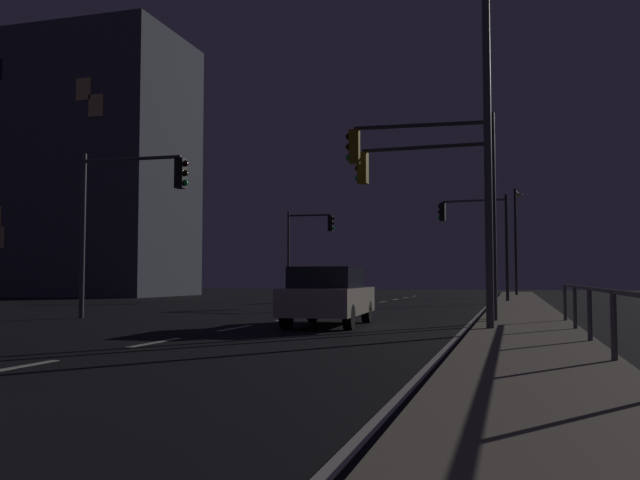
{
  "coord_description": "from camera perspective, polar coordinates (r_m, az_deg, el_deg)",
  "views": [
    {
      "loc": [
        6.84,
        -2.93,
        1.27
      ],
      "look_at": [
        -0.71,
        23.27,
        2.83
      ],
      "focal_mm": 37.73,
      "sensor_mm": 36.0,
      "label": 1
    }
  ],
  "objects": [
    {
      "name": "lane_edge_line",
      "position": [
        25.49,
        13.47,
        -6.03
      ],
      "size": [
        0.14,
        53.0,
        0.01
      ],
      "color": "silver",
      "rests_on": "ground"
    },
    {
      "name": "traffic_light_far_center",
      "position": [
        18.95,
        9.18,
        5.43
      ],
      "size": [
        4.12,
        0.51,
        5.65
      ],
      "color": "#2D3033",
      "rests_on": "sidewalk_right"
    },
    {
      "name": "street_lamp_mid_block",
      "position": [
        48.31,
        16.31,
        0.72
      ],
      "size": [
        0.62,
        1.86,
        7.3
      ],
      "color": "#2D3033",
      "rests_on": "sidewalk_right"
    },
    {
      "name": "traffic_light_near_right",
      "position": [
        20.04,
        9.31,
        4.18
      ],
      "size": [
        4.15,
        0.38,
        5.25
      ],
      "color": "#4C4C51",
      "rests_on": "sidewalk_right"
    },
    {
      "name": "sidewalk_right",
      "position": [
        20.47,
        16.92,
        -6.5
      ],
      "size": [
        2.41,
        77.0,
        0.14
      ],
      "primitive_type": "cube",
      "color": "gray",
      "rests_on": "ground"
    },
    {
      "name": "traffic_light_mid_left",
      "position": [
        41.51,
        -1.05,
        0.17
      ],
      "size": [
        3.0,
        0.44,
        5.42
      ],
      "color": "#4C4C51",
      "rests_on": "ground"
    },
    {
      "name": "car",
      "position": [
        18.1,
        0.74,
        -4.7
      ],
      "size": [
        2.05,
        4.49,
        1.57
      ],
      "color": "beige",
      "rests_on": "ground"
    },
    {
      "name": "traffic_light_far_right",
      "position": [
        35.58,
        13.13,
        1.09
      ],
      "size": [
        3.57,
        0.56,
        5.4
      ],
      "color": "#2D3033",
      "rests_on": "sidewalk_right"
    },
    {
      "name": "street_lamp_corner",
      "position": [
        16.08,
        15.04,
        9.84
      ],
      "size": [
        2.0,
        1.29,
        7.94
      ],
      "color": "#4C4C51",
      "rests_on": "sidewalk_right"
    },
    {
      "name": "barrier_fence",
      "position": [
        10.22,
        23.62,
        -5.22
      ],
      "size": [
        0.09,
        18.48,
        0.98
      ],
      "color": "#59595E",
      "rests_on": "sidewalk_right"
    },
    {
      "name": "ground_plane",
      "position": [
        21.58,
        -2.44,
        -6.65
      ],
      "size": [
        112.0,
        112.0,
        0.0
      ],
      "primitive_type": "plane",
      "color": "black",
      "rests_on": "ground"
    },
    {
      "name": "lane_markings_center",
      "position": [
        24.92,
        0.13,
        -6.18
      ],
      "size": [
        0.14,
        50.0,
        0.01
      ],
      "color": "silver",
      "rests_on": "ground"
    },
    {
      "name": "traffic_light_far_left",
      "position": [
        22.16,
        -16.0,
        3.23
      ],
      "size": [
        3.75,
        0.35,
        5.31
      ],
      "color": "#4C4C51",
      "rests_on": "ground"
    },
    {
      "name": "building_distant",
      "position": [
        53.39,
        -19.62,
        5.77
      ],
      "size": [
        15.42,
        9.31,
        18.97
      ],
      "color": "#4C515B",
      "rests_on": "ground"
    }
  ]
}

